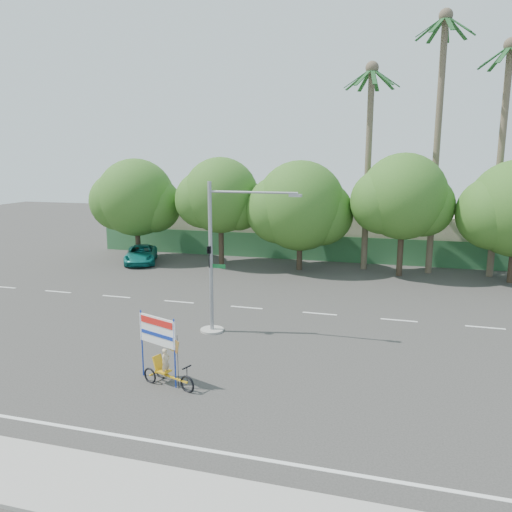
# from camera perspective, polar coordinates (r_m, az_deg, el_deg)

# --- Properties ---
(ground) EXTENTS (120.00, 120.00, 0.00)m
(ground) POSITION_cam_1_polar(r_m,az_deg,el_deg) (19.59, -2.24, -13.05)
(ground) COLOR #33302D
(ground) RESTS_ON ground
(sidewalk_near) EXTENTS (50.00, 2.40, 0.12)m
(sidewalk_near) POSITION_cam_1_polar(r_m,az_deg,el_deg) (13.58, -13.03, -25.18)
(sidewalk_near) COLOR gray
(sidewalk_near) RESTS_ON ground
(fence) EXTENTS (38.00, 0.08, 2.00)m
(fence) POSITION_cam_1_polar(r_m,az_deg,el_deg) (39.51, 7.36, 0.87)
(fence) COLOR #336B3D
(fence) RESTS_ON ground
(building_left) EXTENTS (12.00, 8.00, 4.00)m
(building_left) POSITION_cam_1_polar(r_m,az_deg,el_deg) (46.10, -4.18, 3.68)
(building_left) COLOR beige
(building_left) RESTS_ON ground
(building_right) EXTENTS (14.00, 8.00, 3.60)m
(building_right) POSITION_cam_1_polar(r_m,az_deg,el_deg) (43.50, 18.76, 2.39)
(building_right) COLOR beige
(building_right) RESTS_ON ground
(tree_far_left) EXTENTS (7.14, 6.00, 7.96)m
(tree_far_left) POSITION_cam_1_polar(r_m,az_deg,el_deg) (40.22, -13.62, 6.25)
(tree_far_left) COLOR #473828
(tree_far_left) RESTS_ON ground
(tree_left) EXTENTS (6.66, 5.60, 8.07)m
(tree_left) POSITION_cam_1_polar(r_m,az_deg,el_deg) (37.29, -4.13, 6.62)
(tree_left) COLOR #473828
(tree_left) RESTS_ON ground
(tree_center) EXTENTS (7.62, 6.40, 7.85)m
(tree_center) POSITION_cam_1_polar(r_m,az_deg,el_deg) (35.77, 5.00, 5.45)
(tree_center) COLOR #473828
(tree_center) RESTS_ON ground
(tree_right) EXTENTS (6.90, 5.80, 8.36)m
(tree_right) POSITION_cam_1_polar(r_m,az_deg,el_deg) (35.09, 16.39, 6.19)
(tree_right) COLOR #473828
(tree_right) RESTS_ON ground
(palm_tall) EXTENTS (3.73, 3.79, 17.45)m
(palm_tall) POSITION_cam_1_polar(r_m,az_deg,el_deg) (36.63, 20.15, 14.36)
(palm_tall) COLOR #70604C
(palm_tall) RESTS_ON ground
(palm_mid) EXTENTS (3.73, 3.79, 15.45)m
(palm_mid) POSITION_cam_1_polar(r_m,az_deg,el_deg) (37.06, 26.34, 12.20)
(palm_mid) COLOR #70604C
(palm_mid) RESTS_ON ground
(palm_short) EXTENTS (3.73, 3.79, 14.45)m
(palm_short) POSITION_cam_1_polar(r_m,az_deg,el_deg) (36.54, 12.77, 12.25)
(palm_short) COLOR #70604C
(palm_short) RESTS_ON ground
(traffic_signal) EXTENTS (4.72, 1.10, 7.00)m
(traffic_signal) POSITION_cam_1_polar(r_m,az_deg,el_deg) (22.92, -4.47, -1.74)
(traffic_signal) COLOR gray
(traffic_signal) RESTS_ON ground
(trike_billboard) EXTENTS (2.49, 1.16, 2.59)m
(trike_billboard) POSITION_cam_1_polar(r_m,az_deg,el_deg) (18.56, -10.58, -11.17)
(trike_billboard) COLOR black
(trike_billboard) RESTS_ON ground
(pickup_truck) EXTENTS (3.96, 5.33, 1.34)m
(pickup_truck) POSITION_cam_1_polar(r_m,az_deg,el_deg) (39.48, -13.01, 0.18)
(pickup_truck) COLOR #10736B
(pickup_truck) RESTS_ON ground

